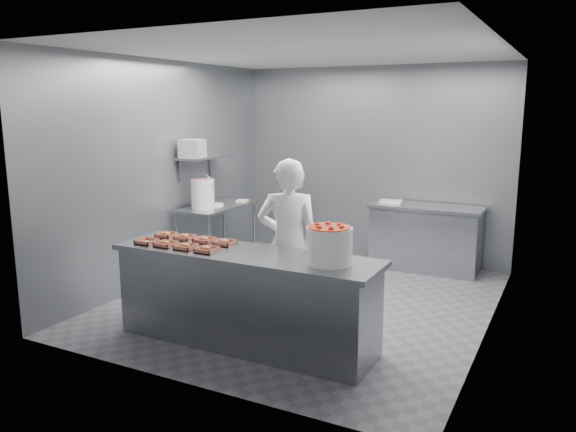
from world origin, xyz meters
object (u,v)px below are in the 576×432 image
at_px(tray_1, 166,244).
at_px(glaze_bucket, 203,193).
at_px(tray_3, 207,249).
at_px(tray_5, 185,237).
at_px(tray_7, 225,242).
at_px(worker, 288,244).
at_px(appliance, 192,149).
at_px(tray_6, 205,240).
at_px(tray_4, 167,235).
at_px(service_counter, 245,298).
at_px(tray_0, 147,241).
at_px(tray_2, 186,246).
at_px(prep_table, 217,227).
at_px(strawberry_tub, 329,244).
at_px(back_counter, 425,238).

xyz_separation_m(tray_1, glaze_bucket, (-0.89, 1.84, 0.18)).
distance_m(tray_3, tray_5, 0.57).
height_order(tray_7, worker, worker).
bearing_deg(appliance, tray_6, -64.36).
relative_size(tray_5, tray_6, 1.00).
bearing_deg(tray_1, tray_6, 51.57).
bearing_deg(tray_4, service_counter, -8.33).
xyz_separation_m(tray_0, tray_2, (0.48, -0.00, 0.00)).
relative_size(service_counter, tray_7, 13.88).
xyz_separation_m(tray_3, tray_5, (-0.48, 0.30, 0.00)).
relative_size(tray_6, worker, 0.11).
distance_m(tray_4, appliance, 1.88).
height_order(tray_1, tray_7, same).
bearing_deg(prep_table, strawberry_tub, -37.95).
height_order(tray_1, tray_4, same).
xyz_separation_m(tray_0, tray_1, (0.24, -0.00, 0.00)).
relative_size(tray_6, tray_7, 1.00).
bearing_deg(glaze_bucket, strawberry_tub, -33.74).
height_order(tray_5, tray_6, same).
xyz_separation_m(tray_3, glaze_bucket, (-1.37, 1.84, 0.18)).
distance_m(service_counter, appliance, 2.77).
distance_m(back_counter, tray_0, 3.94).
distance_m(tray_0, tray_1, 0.24).
bearing_deg(tray_5, tray_1, -90.00).
relative_size(prep_table, back_counter, 0.80).
bearing_deg(tray_7, strawberry_tub, -7.43).
bearing_deg(back_counter, tray_1, -116.47).
xyz_separation_m(service_counter, tray_0, (-1.03, -0.15, 0.47)).
relative_size(service_counter, strawberry_tub, 6.59).
height_order(tray_3, strawberry_tub, strawberry_tub).
bearing_deg(tray_4, appliance, 117.22).
height_order(tray_7, appliance, appliance).
distance_m(tray_5, tray_7, 0.48).
distance_m(prep_table, tray_1, 2.29).
bearing_deg(tray_6, prep_table, 121.36).
height_order(prep_table, tray_5, tray_5).
distance_m(tray_6, tray_7, 0.24).
bearing_deg(tray_7, tray_5, 180.00).
xyz_separation_m(prep_table, tray_6, (1.10, -1.80, 0.33)).
bearing_deg(strawberry_tub, service_counter, 179.95).
bearing_deg(tray_4, tray_7, 0.00).
distance_m(service_counter, strawberry_tub, 1.05).
relative_size(back_counter, tray_1, 8.01).
height_order(tray_1, tray_6, same).
relative_size(service_counter, back_counter, 1.73).
bearing_deg(worker, prep_table, -59.26).
distance_m(service_counter, tray_5, 0.93).
bearing_deg(back_counter, strawberry_tub, -90.86).
xyz_separation_m(tray_3, strawberry_tub, (1.16, 0.15, 0.15)).
xyz_separation_m(back_counter, tray_4, (-1.93, -3.10, 0.47)).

